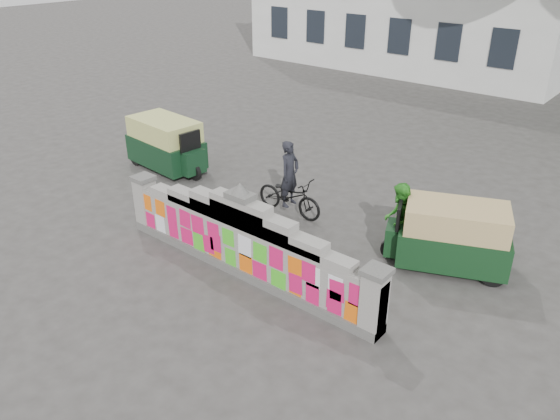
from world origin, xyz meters
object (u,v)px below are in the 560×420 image
Objects in this scene: rickshaw_left at (167,144)px; rickshaw_right at (451,236)px; cyclist_rider at (289,183)px; pedestrian at (398,219)px; cyclist_bike at (289,196)px.

rickshaw_right is at bearing 5.64° from rickshaw_left.
cyclist_rider reaches higher than pedestrian.
rickshaw_left reaches higher than rickshaw_right.
cyclist_bike is 0.33m from cyclist_rider.
cyclist_bike is 2.95m from pedestrian.
cyclist_rider is at bearing 4.11° from rickshaw_left.
cyclist_rider reaches higher than rickshaw_left.
pedestrian is 0.62× the size of rickshaw_right.
cyclist_rider is 1.01× the size of pedestrian.
cyclist_rider is 4.58m from rickshaw_left.
rickshaw_right is (4.03, 0.19, 0.24)m from cyclist_bike.
rickshaw_left reaches higher than cyclist_bike.
rickshaw_right is at bearing -89.05° from cyclist_bike.
rickshaw_left is 8.61m from rickshaw_right.
cyclist_bike is 0.67× the size of rickshaw_left.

